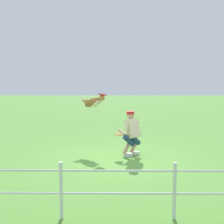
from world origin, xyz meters
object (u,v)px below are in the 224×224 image
frisbee_flying (102,95)px  frisbee_held (119,135)px  person (132,132)px  dog (93,102)px

frisbee_flying → frisbee_held: bearing=120.9°
person → frisbee_flying: (0.89, -0.92, 1.03)m
frisbee_flying → dog: bearing=-33.4°
person → frisbee_flying: size_ratio=4.64×
person → frisbee_held: 0.40m
frisbee_flying → frisbee_held: 1.49m
frisbee_held → dog: bearing=-52.3°
dog → frisbee_flying: bearing=5.9°
dog → frisbee_held: 1.58m
dog → frisbee_flying: (-0.30, 0.20, 0.25)m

